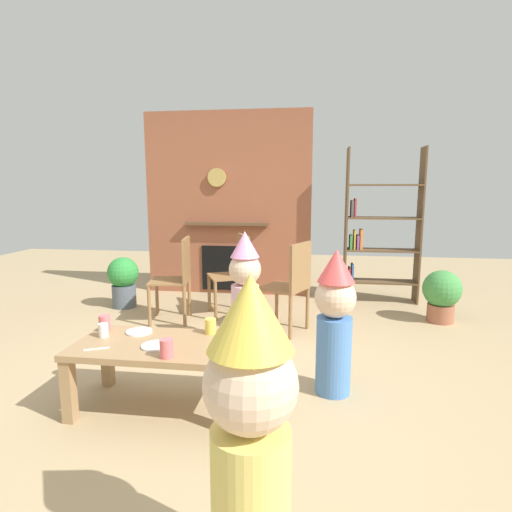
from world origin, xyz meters
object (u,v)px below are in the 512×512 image
bookshelf (377,231)px  dining_chair_middle (236,269)px  dining_chair_left (178,274)px  birthday_cake_slice (226,349)px  paper_cup_center (103,330)px  paper_cup_far_right (167,348)px  coffee_table (166,354)px  paper_plate_front (156,346)px  potted_plant_short (123,280)px  child_by_the_chairs (245,286)px  paper_cup_near_left (105,323)px  paper_cup_near_right (232,334)px  child_in_pink (335,318)px  paper_cup_far_left (210,326)px  child_with_cone_hat (251,432)px  dining_chair_right (292,282)px  potted_plant_tall (442,293)px  paper_plate_rear (139,332)px

bookshelf → dining_chair_middle: (-1.64, -0.78, -0.37)m
dining_chair_left → birthday_cake_slice: bearing=107.1°
dining_chair_left → dining_chair_middle: same height
bookshelf → paper_cup_center: 3.55m
paper_cup_far_right → bookshelf: bearing=62.1°
coffee_table → paper_plate_front: bearing=-119.4°
dining_chair_middle → potted_plant_short: (-1.38, 0.08, -0.18)m
paper_cup_far_right → child_by_the_chairs: bearing=80.1°
coffee_table → birthday_cake_slice: birthday_cake_slice is taller
paper_cup_near_left → paper_cup_near_right: (0.91, -0.06, -0.01)m
bookshelf → child_in_pink: 2.59m
paper_cup_far_left → dining_chair_left: 1.68m
paper_cup_center → coffee_table: bearing=-6.5°
coffee_table → paper_cup_near_left: 0.54m
bookshelf → child_by_the_chairs: (-1.38, -1.70, -0.33)m
paper_plate_front → child_in_pink: (1.11, 0.42, 0.09)m
child_with_cone_hat → child_by_the_chairs: 2.32m
paper_cup_near_left → dining_chair_middle: (0.56, 1.90, 0.02)m
paper_cup_near_left → dining_chair_middle: size_ratio=0.12×
paper_cup_center → child_with_cone_hat: size_ratio=0.08×
paper_cup_center → child_in_pink: (1.51, 0.30, 0.05)m
paper_plate_front → child_with_cone_hat: bearing=-54.8°
coffee_table → child_in_pink: (1.07, 0.36, 0.17)m
coffee_table → paper_cup_center: 0.46m
paper_cup_far_right → child_in_pink: size_ratio=0.11×
paper_plate_front → child_in_pink: size_ratio=0.18×
paper_cup_center → child_in_pink: 1.55m
dining_chair_right → dining_chair_middle: bearing=-14.0°
paper_cup_near_right → paper_cup_far_left: size_ratio=0.89×
paper_plate_front → birthday_cake_slice: birthday_cake_slice is taller
potted_plant_tall → paper_cup_far_right: bearing=-133.8°
child_with_cone_hat → child_by_the_chairs: bearing=-22.4°
paper_plate_front → birthday_cake_slice: bearing=-7.7°
paper_cup_far_left → potted_plant_short: (-1.55, 1.93, -0.15)m
potted_plant_tall → coffee_table: bearing=-137.7°
paper_plate_rear → child_with_cone_hat: bearing=-53.4°
paper_cup_near_right → child_in_pink: child_in_pink is taller
paper_cup_near_right → child_with_cone_hat: 1.29m
bookshelf → paper_plate_rear: 3.35m
paper_cup_far_left → dining_chair_middle: size_ratio=0.11×
coffee_table → dining_chair_middle: dining_chair_middle is taller
bookshelf → coffee_table: bookshelf is taller
bookshelf → dining_chair_middle: 1.86m
paper_cup_far_left → child_by_the_chairs: child_by_the_chairs is taller
bookshelf → child_by_the_chairs: bearing=-129.1°
paper_cup_center → birthday_cake_slice: bearing=-11.7°
bookshelf → potted_plant_tall: 1.12m
coffee_table → paper_cup_far_left: paper_cup_far_left is taller
child_with_cone_hat → paper_plate_rear: bearing=4.3°
bookshelf → dining_chair_right: 1.69m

